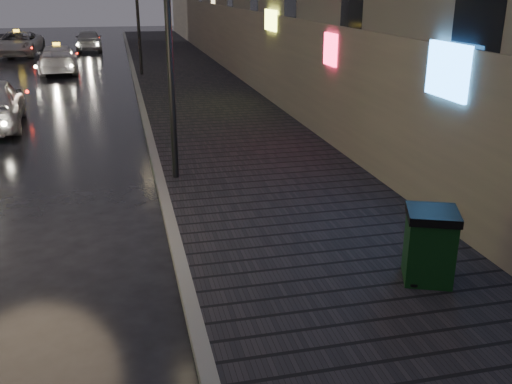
# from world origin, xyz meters

# --- Properties ---
(ground) EXTENTS (120.00, 120.00, 0.00)m
(ground) POSITION_xyz_m (0.00, 0.00, 0.00)
(ground) COLOR black
(ground) RESTS_ON ground
(sidewalk) EXTENTS (4.60, 58.00, 0.15)m
(sidewalk) POSITION_xyz_m (3.90, 21.00, 0.07)
(sidewalk) COLOR black
(sidewalk) RESTS_ON ground
(curb) EXTENTS (0.20, 58.00, 0.15)m
(curb) POSITION_xyz_m (1.50, 21.00, 0.07)
(curb) COLOR slate
(curb) RESTS_ON ground
(lamp_near) EXTENTS (0.36, 0.36, 5.28)m
(lamp_near) POSITION_xyz_m (1.85, 6.00, 3.49)
(lamp_near) COLOR black
(lamp_near) RESTS_ON sidewalk
(lamp_far) EXTENTS (0.36, 0.36, 5.28)m
(lamp_far) POSITION_xyz_m (1.85, 22.00, 3.49)
(lamp_far) COLOR black
(lamp_far) RESTS_ON sidewalk
(trash_bin) EXTENTS (0.91, 0.91, 1.06)m
(trash_bin) POSITION_xyz_m (4.87, 0.48, 0.69)
(trash_bin) COLOR black
(trash_bin) RESTS_ON sidewalk
(taxi_mid) EXTENTS (2.19, 4.76, 1.35)m
(taxi_mid) POSITION_xyz_m (-2.13, 24.61, 0.67)
(taxi_mid) COLOR white
(taxi_mid) RESTS_ON ground
(taxi_far) EXTENTS (2.81, 5.41, 1.46)m
(taxi_far) POSITION_xyz_m (-5.23, 33.09, 0.73)
(taxi_far) COLOR #BABBC1
(taxi_far) RESTS_ON ground
(car_far) EXTENTS (1.81, 4.19, 1.41)m
(car_far) POSITION_xyz_m (-1.02, 34.86, 0.71)
(car_far) COLOR #A7A8AF
(car_far) RESTS_ON ground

